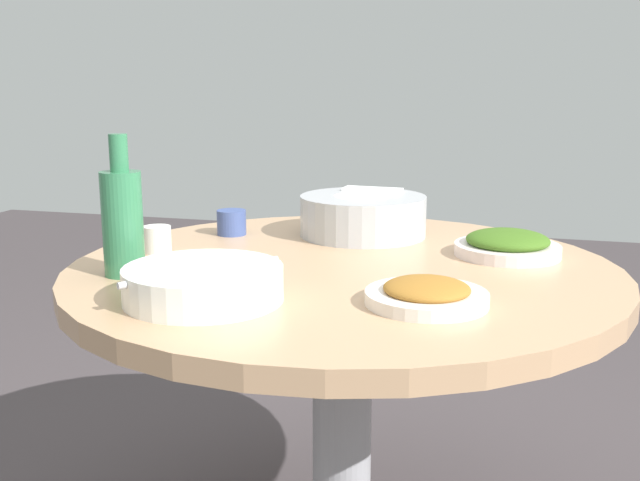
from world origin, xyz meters
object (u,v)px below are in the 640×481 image
object	(u,v)px
rice_bowl	(363,215)
dish_stirfry	(427,294)
dish_greens	(507,245)
green_bottle	(122,219)
tea_cup_near	(157,239)
tea_cup_far	(232,222)
soup_bowl	(204,284)
round_dining_table	(343,319)

from	to	relation	value
rice_bowl	dish_stirfry	world-z (taller)	rice_bowl
dish_stirfry	dish_greens	bearing A→B (deg)	-107.02
dish_stirfry	green_bottle	bearing A→B (deg)	-3.69
dish_greens	green_bottle	world-z (taller)	green_bottle
dish_greens	green_bottle	xyz separation A→B (m)	(0.72, 0.37, 0.09)
green_bottle	rice_bowl	bearing A→B (deg)	-126.89
tea_cup_near	tea_cup_far	size ratio (longest dim) A/B	0.86
dish_greens	soup_bowl	bearing A→B (deg)	44.14
tea_cup_far	dish_stirfry	bearing A→B (deg)	139.94
round_dining_table	dish_greens	bearing A→B (deg)	-152.26
rice_bowl	tea_cup_far	distance (m)	0.33
rice_bowl	soup_bowl	distance (m)	0.63
rice_bowl	dish_stirfry	xyz separation A→B (m)	(-0.23, 0.54, -0.03)
green_bottle	dish_stirfry	bearing A→B (deg)	176.31
round_dining_table	tea_cup_far	world-z (taller)	tea_cup_far
tea_cup_near	tea_cup_far	world-z (taller)	tea_cup_far
green_bottle	tea_cup_near	distance (m)	0.21
round_dining_table	soup_bowl	bearing A→B (deg)	61.11
soup_bowl	green_bottle	size ratio (longest dim) A/B	1.01
dish_stirfry	dish_greens	distance (m)	0.43
dish_greens	tea_cup_far	world-z (taller)	tea_cup_far
round_dining_table	dish_stirfry	world-z (taller)	dish_stirfry
round_dining_table	rice_bowl	distance (m)	0.35
dish_greens	tea_cup_near	bearing A→B (deg)	13.02
round_dining_table	dish_stirfry	xyz separation A→B (m)	(-0.20, 0.23, 0.14)
round_dining_table	rice_bowl	world-z (taller)	rice_bowl
round_dining_table	rice_bowl	xyz separation A→B (m)	(0.02, -0.30, 0.17)
soup_bowl	tea_cup_near	bearing A→B (deg)	-50.89
green_bottle	round_dining_table	bearing A→B (deg)	-153.62
soup_bowl	dish_greens	size ratio (longest dim) A/B	1.21
rice_bowl	round_dining_table	bearing A→B (deg)	94.31
tea_cup_near	rice_bowl	bearing A→B (deg)	-143.24
green_bottle	tea_cup_far	distance (m)	0.43
rice_bowl	dish_greens	bearing A→B (deg)	160.03
rice_bowl	tea_cup_near	size ratio (longest dim) A/B	5.02
rice_bowl	dish_stirfry	distance (m)	0.58
dish_stirfry	green_bottle	xyz separation A→B (m)	(0.60, -0.04, 0.09)
green_bottle	tea_cup_near	world-z (taller)	green_bottle
soup_bowl	tea_cup_far	world-z (taller)	same
dish_stirfry	dish_greens	size ratio (longest dim) A/B	0.92
soup_bowl	green_bottle	world-z (taller)	green_bottle
dish_greens	tea_cup_far	xyz separation A→B (m)	(0.67, -0.05, 0.01)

